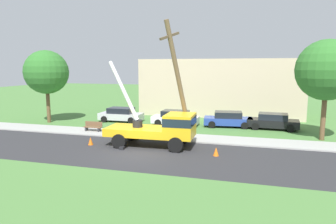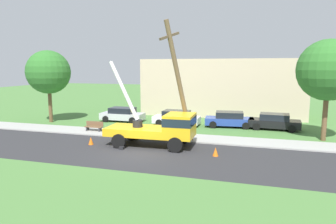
{
  "view_description": "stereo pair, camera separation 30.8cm",
  "coord_description": "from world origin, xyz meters",
  "px_view_note": "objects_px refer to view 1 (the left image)",
  "views": [
    {
      "loc": [
        7.01,
        -17.91,
        5.55
      ],
      "look_at": [
        1.31,
        2.48,
        2.39
      ],
      "focal_mm": 32.44,
      "sensor_mm": 36.0,
      "label": 1
    },
    {
      "loc": [
        7.3,
        -17.83,
        5.55
      ],
      "look_at": [
        1.31,
        2.48,
        2.39
      ],
      "focal_mm": 32.44,
      "sensor_mm": 36.0,
      "label": 2
    }
  ],
  "objects_px": {
    "traffic_cone_curbside": "(175,140)",
    "parked_sedan_white": "(175,118)",
    "traffic_cone_behind": "(91,141)",
    "parked_sedan_black": "(273,121)",
    "traffic_cone_ahead": "(216,151)",
    "parked_sedan_silver": "(121,115)",
    "leaning_utility_pole": "(179,83)",
    "parked_sedan_blue": "(228,119)",
    "utility_truck": "(162,127)",
    "roadside_tree_near": "(46,72)",
    "park_bench": "(93,127)",
    "roadside_tree_far": "(327,70)"
  },
  "relations": [
    {
      "from": "traffic_cone_curbside",
      "to": "parked_sedan_blue",
      "type": "xyz_separation_m",
      "value": [
        3.22,
        7.51,
        0.43
      ]
    },
    {
      "from": "roadside_tree_far",
      "to": "parked_sedan_blue",
      "type": "bearing_deg",
      "value": 155.74
    },
    {
      "from": "parked_sedan_white",
      "to": "roadside_tree_far",
      "type": "bearing_deg",
      "value": -12.4
    },
    {
      "from": "parked_sedan_blue",
      "to": "roadside_tree_near",
      "type": "height_order",
      "value": "roadside_tree_near"
    },
    {
      "from": "traffic_cone_ahead",
      "to": "traffic_cone_behind",
      "type": "xyz_separation_m",
      "value": [
        -8.99,
        0.31,
        0.0
      ]
    },
    {
      "from": "leaning_utility_pole",
      "to": "parked_sedan_silver",
      "type": "height_order",
      "value": "leaning_utility_pole"
    },
    {
      "from": "traffic_cone_ahead",
      "to": "parked_sedan_black",
      "type": "height_order",
      "value": "parked_sedan_black"
    },
    {
      "from": "roadside_tree_near",
      "to": "parked_sedan_white",
      "type": "bearing_deg",
      "value": 8.69
    },
    {
      "from": "traffic_cone_curbside",
      "to": "park_bench",
      "type": "relative_size",
      "value": 0.35
    },
    {
      "from": "utility_truck",
      "to": "parked_sedan_silver",
      "type": "bearing_deg",
      "value": 129.57
    },
    {
      "from": "parked_sedan_blue",
      "to": "park_bench",
      "type": "relative_size",
      "value": 2.84
    },
    {
      "from": "traffic_cone_behind",
      "to": "traffic_cone_ahead",
      "type": "bearing_deg",
      "value": -1.98
    },
    {
      "from": "utility_truck",
      "to": "parked_sedan_blue",
      "type": "height_order",
      "value": "utility_truck"
    },
    {
      "from": "traffic_cone_behind",
      "to": "parked_sedan_black",
      "type": "height_order",
      "value": "parked_sedan_black"
    },
    {
      "from": "traffic_cone_behind",
      "to": "parked_sedan_white",
      "type": "xyz_separation_m",
      "value": [
        4.04,
        8.78,
        0.43
      ]
    },
    {
      "from": "leaning_utility_pole",
      "to": "roadside_tree_near",
      "type": "relative_size",
      "value": 1.21
    },
    {
      "from": "leaning_utility_pole",
      "to": "parked_sedan_white",
      "type": "bearing_deg",
      "value": 106.25
    },
    {
      "from": "traffic_cone_ahead",
      "to": "parked_sedan_blue",
      "type": "height_order",
      "value": "parked_sedan_blue"
    },
    {
      "from": "parked_sedan_silver",
      "to": "parked_sedan_blue",
      "type": "relative_size",
      "value": 0.97
    },
    {
      "from": "leaning_utility_pole",
      "to": "parked_sedan_black",
      "type": "bearing_deg",
      "value": 47.81
    },
    {
      "from": "traffic_cone_curbside",
      "to": "parked_sedan_black",
      "type": "relative_size",
      "value": 0.12
    },
    {
      "from": "traffic_cone_behind",
      "to": "parked_sedan_blue",
      "type": "relative_size",
      "value": 0.12
    },
    {
      "from": "utility_truck",
      "to": "roadside_tree_near",
      "type": "xyz_separation_m",
      "value": [
        -13.64,
        5.9,
        3.6
      ]
    },
    {
      "from": "parked_sedan_white",
      "to": "parked_sedan_black",
      "type": "bearing_deg",
      "value": 3.66
    },
    {
      "from": "traffic_cone_curbside",
      "to": "parked_sedan_silver",
      "type": "relative_size",
      "value": 0.13
    },
    {
      "from": "leaning_utility_pole",
      "to": "traffic_cone_curbside",
      "type": "relative_size",
      "value": 15.53
    },
    {
      "from": "leaning_utility_pole",
      "to": "parked_sedan_blue",
      "type": "xyz_separation_m",
      "value": [
        2.89,
        7.58,
        -3.74
      ]
    },
    {
      "from": "utility_truck",
      "to": "parked_sedan_black",
      "type": "xyz_separation_m",
      "value": [
        7.86,
        8.4,
        -0.7
      ]
    },
    {
      "from": "traffic_cone_curbside",
      "to": "parked_sedan_white",
      "type": "xyz_separation_m",
      "value": [
        -1.7,
        6.9,
        0.43
      ]
    },
    {
      "from": "leaning_utility_pole",
      "to": "roadside_tree_near",
      "type": "bearing_deg",
      "value": 161.02
    },
    {
      "from": "traffic_cone_behind",
      "to": "parked_sedan_silver",
      "type": "xyz_separation_m",
      "value": [
        -1.8,
        9.24,
        0.43
      ]
    },
    {
      "from": "traffic_cone_ahead",
      "to": "park_bench",
      "type": "xyz_separation_m",
      "value": [
        -10.97,
        4.2,
        0.18
      ]
    },
    {
      "from": "leaning_utility_pole",
      "to": "parked_sedan_white",
      "type": "height_order",
      "value": "leaning_utility_pole"
    },
    {
      "from": "traffic_cone_behind",
      "to": "parked_sedan_black",
      "type": "distance_m",
      "value": 15.95
    },
    {
      "from": "leaning_utility_pole",
      "to": "parked_sedan_black",
      "type": "height_order",
      "value": "leaning_utility_pole"
    },
    {
      "from": "traffic_cone_behind",
      "to": "parked_sedan_blue",
      "type": "distance_m",
      "value": 12.99
    },
    {
      "from": "traffic_cone_behind",
      "to": "parked_sedan_white",
      "type": "bearing_deg",
      "value": 65.27
    },
    {
      "from": "traffic_cone_behind",
      "to": "leaning_utility_pole",
      "type": "bearing_deg",
      "value": 16.55
    },
    {
      "from": "traffic_cone_curbside",
      "to": "parked_sedan_white",
      "type": "height_order",
      "value": "parked_sedan_white"
    },
    {
      "from": "traffic_cone_behind",
      "to": "parked_sedan_black",
      "type": "relative_size",
      "value": 0.12
    },
    {
      "from": "parked_sedan_black",
      "to": "roadside_tree_near",
      "type": "height_order",
      "value": "roadside_tree_near"
    },
    {
      "from": "roadside_tree_far",
      "to": "parked_sedan_white",
      "type": "bearing_deg",
      "value": 167.6
    },
    {
      "from": "utility_truck",
      "to": "traffic_cone_ahead",
      "type": "relative_size",
      "value": 12.19
    },
    {
      "from": "traffic_cone_ahead",
      "to": "parked_sedan_white",
      "type": "height_order",
      "value": "parked_sedan_white"
    },
    {
      "from": "utility_truck",
      "to": "roadside_tree_near",
      "type": "relative_size",
      "value": 0.95
    },
    {
      "from": "parked_sedan_silver",
      "to": "roadside_tree_near",
      "type": "relative_size",
      "value": 0.62
    },
    {
      "from": "traffic_cone_curbside",
      "to": "park_bench",
      "type": "height_order",
      "value": "park_bench"
    },
    {
      "from": "traffic_cone_ahead",
      "to": "traffic_cone_curbside",
      "type": "height_order",
      "value": "same"
    },
    {
      "from": "parked_sedan_white",
      "to": "park_bench",
      "type": "height_order",
      "value": "parked_sedan_white"
    },
    {
      "from": "leaning_utility_pole",
      "to": "park_bench",
      "type": "height_order",
      "value": "leaning_utility_pole"
    }
  ]
}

